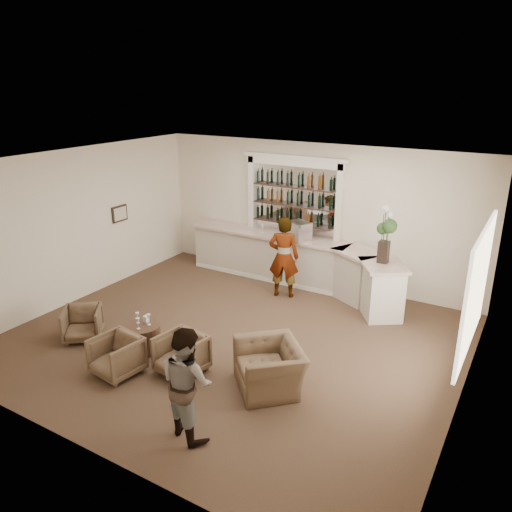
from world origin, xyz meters
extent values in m
plane|color=brown|center=(0.00, 0.00, 0.00)|extent=(8.00, 8.00, 0.00)
cube|color=#F6E6CC|center=(0.00, 3.50, 1.65)|extent=(8.00, 0.04, 3.30)
cube|color=#F6E6CC|center=(-4.00, 0.00, 1.65)|extent=(0.04, 7.00, 3.30)
cube|color=#F6E6CC|center=(4.00, 0.00, 1.65)|extent=(0.04, 7.00, 3.30)
cube|color=white|center=(0.00, 0.00, 3.30)|extent=(8.00, 7.00, 0.04)
cube|color=white|center=(3.97, 0.50, 1.70)|extent=(0.05, 2.40, 1.90)
cube|color=black|center=(-3.97, 1.20, 1.65)|extent=(0.04, 0.46, 0.38)
cube|color=beige|center=(-3.94, 1.20, 1.65)|extent=(0.01, 0.38, 0.30)
cube|color=silver|center=(-1.00, 3.15, 0.54)|extent=(4.00, 0.70, 1.08)
cube|color=beige|center=(-1.00, 3.13, 1.11)|extent=(4.10, 0.82, 0.06)
cube|color=silver|center=(1.35, 2.92, 0.54)|extent=(1.12, 1.04, 1.08)
cube|color=beige|center=(1.35, 2.90, 1.11)|extent=(1.27, 1.19, 0.06)
cube|color=silver|center=(2.05, 2.40, 0.54)|extent=(1.08, 1.14, 1.08)
cube|color=beige|center=(2.05, 2.38, 1.11)|extent=(1.24, 1.29, 0.06)
cube|color=white|center=(-1.00, 2.82, 0.05)|extent=(4.00, 0.06, 0.10)
cube|color=white|center=(-0.50, 3.48, 1.95)|extent=(2.15, 0.02, 1.65)
cube|color=white|center=(-1.65, 3.42, 1.45)|extent=(0.14, 0.16, 2.90)
cube|color=white|center=(0.65, 3.42, 1.45)|extent=(0.14, 0.16, 2.90)
cube|color=white|center=(-0.50, 3.42, 2.84)|extent=(2.52, 0.16, 0.18)
cube|color=white|center=(-0.50, 3.42, 2.96)|extent=(2.64, 0.20, 0.08)
cube|color=#312018|center=(-0.50, 3.37, 1.38)|extent=(2.05, 0.20, 0.03)
cube|color=#312018|center=(-0.50, 3.37, 1.82)|extent=(2.05, 0.20, 0.03)
cube|color=#312018|center=(-0.50, 3.37, 2.26)|extent=(2.05, 0.20, 0.03)
cylinder|color=#4E3121|center=(-1.19, -1.18, 0.25)|extent=(0.64, 0.64, 0.50)
imported|color=gray|center=(-0.15, 2.27, 0.93)|extent=(0.78, 0.64, 1.86)
imported|color=gray|center=(0.90, -2.54, 0.80)|extent=(0.94, 0.83, 1.61)
imported|color=brown|center=(-2.46, -1.43, 0.31)|extent=(0.95, 0.95, 0.62)
imported|color=brown|center=(-1.03, -1.97, 0.33)|extent=(0.80, 0.82, 0.67)
imported|color=brown|center=(-0.14, -1.39, 0.34)|extent=(0.82, 0.83, 0.67)
imported|color=brown|center=(1.33, -1.02, 0.36)|extent=(1.46, 1.47, 0.72)
cube|color=#B4B4B9|center=(-0.12, 2.95, 1.36)|extent=(0.62, 0.58, 0.43)
cube|color=black|center=(2.00, 2.47, 1.36)|extent=(0.20, 0.20, 0.45)
cube|color=white|center=(-1.21, -1.04, 0.56)|extent=(0.08, 0.08, 0.12)
camera|label=1|loc=(4.61, -6.99, 4.62)|focal=35.00mm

